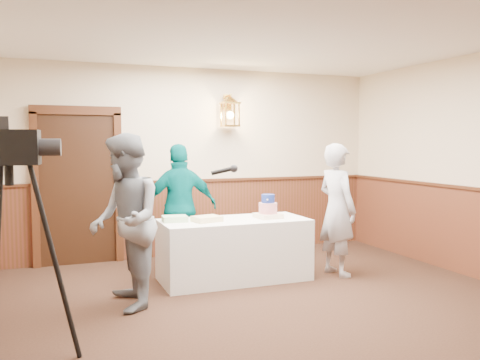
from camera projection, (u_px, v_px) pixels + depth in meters
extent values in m
plane|color=black|center=(295.00, 335.00, 4.47)|extent=(7.00, 7.00, 0.00)
cube|color=beige|center=(188.00, 162.00, 7.62)|extent=(6.00, 0.02, 2.80)
cube|color=white|center=(298.00, 11.00, 4.26)|extent=(6.00, 7.00, 0.02)
cube|color=#4D2B16|center=(189.00, 218.00, 7.66)|extent=(5.98, 0.04, 1.10)
cube|color=#442212|center=(189.00, 181.00, 7.61)|extent=(5.98, 0.07, 0.04)
cube|color=black|center=(78.00, 189.00, 7.02)|extent=(1.00, 0.06, 2.10)
cube|color=silver|center=(234.00, 250.00, 6.26)|extent=(1.80, 0.80, 0.75)
cube|color=#F7E0BC|center=(268.00, 216.00, 6.34)|extent=(0.32, 0.32, 0.06)
cylinder|color=red|center=(268.00, 208.00, 6.34)|extent=(0.23, 0.23, 0.13)
cylinder|color=navy|center=(268.00, 199.00, 6.33)|extent=(0.16, 0.16, 0.11)
cube|color=#DCBD83|center=(207.00, 219.00, 6.06)|extent=(0.37, 0.31, 0.07)
cube|color=#B8E29F|center=(175.00, 219.00, 6.06)|extent=(0.31, 0.26, 0.07)
imported|color=slate|center=(125.00, 221.00, 5.14)|extent=(0.69, 0.88, 1.79)
cylinder|color=black|center=(222.00, 171.00, 5.33)|extent=(0.23, 0.09, 0.09)
sphere|color=black|center=(234.00, 169.00, 5.36)|extent=(0.08, 0.08, 0.08)
imported|color=#A5A3A9|center=(337.00, 210.00, 6.45)|extent=(0.49, 0.67, 1.68)
imported|color=#005959|center=(181.00, 207.00, 6.70)|extent=(0.99, 0.42, 1.68)
cube|color=black|center=(8.00, 147.00, 3.76)|extent=(0.46, 0.28, 0.26)
cylinder|color=black|center=(49.00, 147.00, 3.84)|extent=(0.19, 0.15, 0.13)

